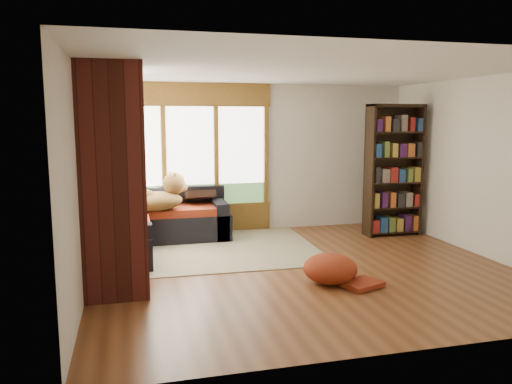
{
  "coord_description": "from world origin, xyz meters",
  "views": [
    {
      "loc": [
        -2.21,
        -6.11,
        1.99
      ],
      "look_at": [
        -0.47,
        0.75,
        0.95
      ],
      "focal_mm": 35.0,
      "sensor_mm": 36.0,
      "label": 1
    }
  ],
  "objects": [
    {
      "name": "floor",
      "position": [
        0.0,
        0.0,
        0.0
      ],
      "size": [
        5.5,
        5.5,
        0.0
      ],
      "primitive_type": "plane",
      "color": "#5C3319",
      "rests_on": "ground"
    },
    {
      "name": "ceiling",
      "position": [
        0.0,
        0.0,
        2.6
      ],
      "size": [
        5.5,
        5.5,
        0.0
      ],
      "primitive_type": "plane",
      "color": "white"
    },
    {
      "name": "wall_back",
      "position": [
        0.0,
        2.5,
        1.3
      ],
      "size": [
        5.5,
        0.04,
        2.6
      ],
      "primitive_type": "cube",
      "color": "silver",
      "rests_on": "ground"
    },
    {
      "name": "wall_front",
      "position": [
        0.0,
        -2.5,
        1.3
      ],
      "size": [
        5.5,
        0.04,
        2.6
      ],
      "primitive_type": "cube",
      "color": "silver",
      "rests_on": "ground"
    },
    {
      "name": "wall_left",
      "position": [
        -2.75,
        0.0,
        1.3
      ],
      "size": [
        0.04,
        5.0,
        2.6
      ],
      "primitive_type": "cube",
      "color": "silver",
      "rests_on": "ground"
    },
    {
      "name": "wall_right",
      "position": [
        2.75,
        0.0,
        1.3
      ],
      "size": [
        0.04,
        5.0,
        2.6
      ],
      "primitive_type": "cube",
      "color": "silver",
      "rests_on": "ground"
    },
    {
      "name": "windows_back",
      "position": [
        -1.2,
        2.47,
        1.35
      ],
      "size": [
        2.82,
        0.1,
        1.9
      ],
      "color": "brown",
      "rests_on": "wall_back"
    },
    {
      "name": "windows_left",
      "position": [
        -2.72,
        1.2,
        1.35
      ],
      "size": [
        0.1,
        2.62,
        1.9
      ],
      "color": "brown",
      "rests_on": "wall_left"
    },
    {
      "name": "roller_blind",
      "position": [
        -2.69,
        2.03,
        1.75
      ],
      "size": [
        0.03,
        0.72,
        0.9
      ],
      "primitive_type": "cube",
      "color": "#6F8D60",
      "rests_on": "wall_left"
    },
    {
      "name": "brick_chimney",
      "position": [
        -2.4,
        -0.35,
        1.3
      ],
      "size": [
        0.7,
        0.7,
        2.6
      ],
      "primitive_type": "cube",
      "color": "#471914",
      "rests_on": "ground"
    },
    {
      "name": "sectional_sofa",
      "position": [
        -1.95,
        1.7,
        0.3
      ],
      "size": [
        2.2,
        2.2,
        0.8
      ],
      "rotation": [
        0.0,
        0.0,
        0.08
      ],
      "color": "black",
      "rests_on": "ground"
    },
    {
      "name": "area_rug",
      "position": [
        -1.2,
        1.39,
        0.01
      ],
      "size": [
        3.58,
        2.76,
        0.01
      ],
      "primitive_type": "cube",
      "rotation": [
        0.0,
        0.0,
        -0.02
      ],
      "color": "beige",
      "rests_on": "ground"
    },
    {
      "name": "bookshelf",
      "position": [
        2.14,
        1.5,
        1.12
      ],
      "size": [
        0.96,
        0.32,
        2.23
      ],
      "color": "black",
      "rests_on": "ground"
    },
    {
      "name": "pouf",
      "position": [
        0.12,
        -0.62,
        0.19
      ],
      "size": [
        0.74,
        0.74,
        0.36
      ],
      "primitive_type": "ellipsoid",
      "rotation": [
        0.0,
        0.0,
        0.12
      ],
      "color": "maroon",
      "rests_on": "area_rug"
    },
    {
      "name": "dog_tan",
      "position": [
        -1.78,
        1.76,
        0.8
      ],
      "size": [
        1.03,
        0.8,
        0.51
      ],
      "rotation": [
        0.0,
        0.0,
        0.29
      ],
      "color": "brown",
      "rests_on": "sectional_sofa"
    },
    {
      "name": "dog_brindle",
      "position": [
        -2.4,
        0.98,
        0.74
      ],
      "size": [
        0.65,
        0.83,
        0.41
      ],
      "rotation": [
        0.0,
        0.0,
        1.87
      ],
      "color": "black",
      "rests_on": "sectional_sofa"
    },
    {
      "name": "throw_pillows",
      "position": [
        -1.86,
        1.75,
        0.79
      ],
      "size": [
        1.98,
        1.68,
        0.45
      ],
      "color": "#30221B",
      "rests_on": "sectional_sofa"
    }
  ]
}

